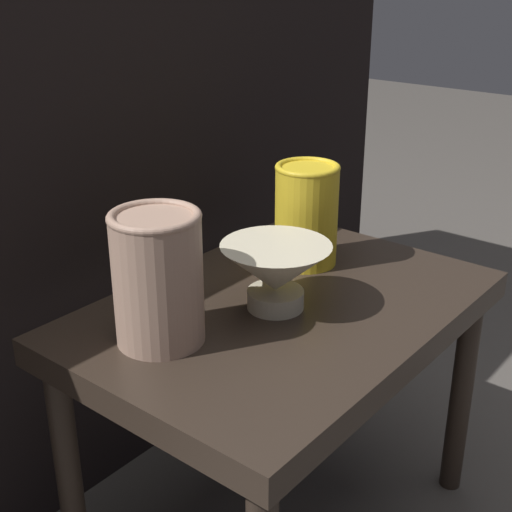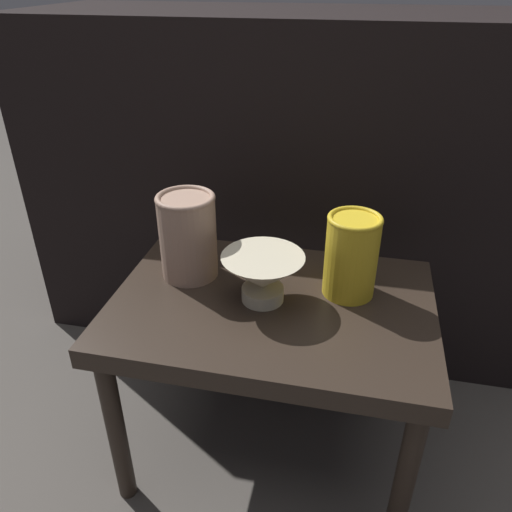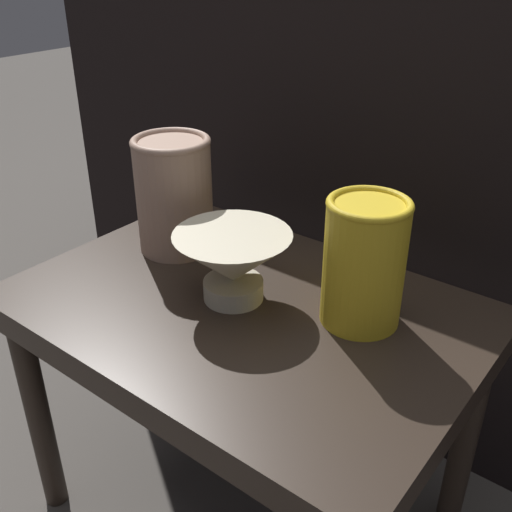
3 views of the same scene
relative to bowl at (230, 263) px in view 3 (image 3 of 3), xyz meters
name	(u,v)px [view 3 (image 3 of 3)]	position (x,y,z in m)	size (l,w,h in m)	color
ground_plane	(247,511)	(0.02, 0.00, -0.47)	(8.00, 8.00, 0.00)	#4C4742
table	(245,335)	(0.02, 0.00, -0.11)	(0.61, 0.42, 0.41)	#2D231C
couch_backdrop	(425,169)	(0.02, 0.56, -0.03)	(1.48, 0.50, 0.87)	black
bowl	(230,263)	(0.00, 0.00, 0.00)	(0.15, 0.15, 0.09)	beige
vase_textured_left	(174,193)	(-0.16, 0.06, 0.03)	(0.12, 0.12, 0.17)	tan
vase_colorful_right	(364,261)	(0.16, 0.06, 0.03)	(0.10, 0.10, 0.16)	gold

